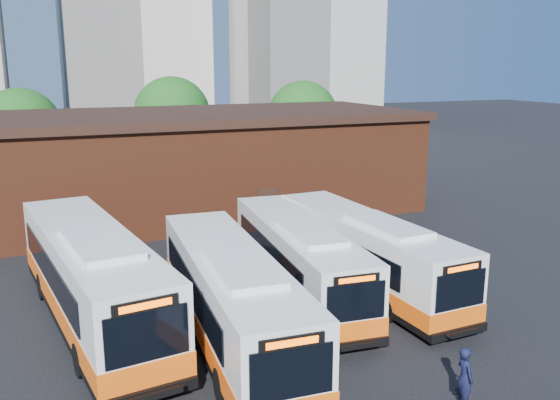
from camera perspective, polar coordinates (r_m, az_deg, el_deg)
name	(u,v)px	position (r m, az deg, el deg)	size (l,w,h in m)	color
ground	(332,337)	(21.36, 5.06, -13.03)	(220.00, 220.00, 0.00)	black
bus_west	(92,281)	(22.71, -17.62, -7.45)	(4.50, 13.63, 3.66)	white
bus_midwest	(231,302)	(20.28, -4.71, -9.73)	(3.31, 12.54, 3.38)	white
bus_mideast	(298,262)	(24.38, 1.78, -5.95)	(3.39, 11.82, 3.18)	white
bus_east	(366,255)	(25.34, 8.29, -5.29)	(3.02, 12.01, 3.24)	white
transit_worker	(465,378)	(17.80, 17.35, -16.01)	(0.65, 0.43, 1.79)	black
depot_building	(190,161)	(38.54, -8.67, 3.71)	(28.60, 12.60, 6.40)	#622C17
tree_west	(21,128)	(49.21, -23.66, 6.39)	(6.00, 6.00, 7.65)	#382314
tree_mid	(172,115)	(52.32, -10.34, 8.06)	(6.56, 6.56, 8.36)	#382314
tree_east	(303,116)	(52.97, 2.20, 8.05)	(6.24, 6.24, 7.96)	#382314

